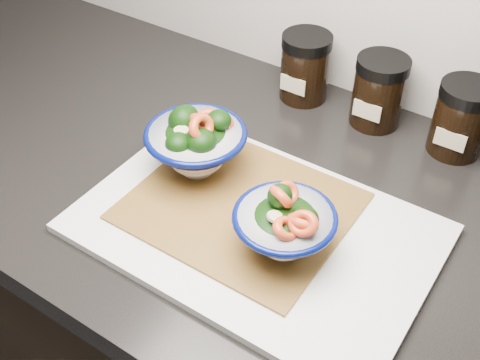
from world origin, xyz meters
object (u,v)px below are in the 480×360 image
Objects in this scene: bowl_left at (196,143)px; spice_jar_b at (379,91)px; spice_jar_a at (305,67)px; spice_jar_c at (461,119)px; cutting_board at (255,228)px; bowl_right at (285,226)px.

bowl_left is 1.26× the size of spice_jar_b.
bowl_left reaches higher than spice_jar_a.
spice_jar_c is (0.28, 0.26, -0.00)m from bowl_left.
bowl_left is at bearing 159.84° from cutting_board.
spice_jar_a and spice_jar_c have the same top height.
bowl_right is at bearing -107.43° from spice_jar_c.
spice_jar_a is at bearing 180.00° from spice_jar_b.
bowl_left reaches higher than cutting_board.
cutting_board is at bearing 162.01° from bowl_right.
spice_jar_c is at bearing 43.03° from bowl_left.
cutting_board is 0.07m from bowl_right.
bowl_right is 1.12× the size of spice_jar_a.
spice_jar_b is at bearing 180.00° from spice_jar_c.
bowl_right is (0.18, -0.06, -0.01)m from bowl_left.
bowl_left is 0.31m from spice_jar_b.
cutting_board is 3.98× the size of spice_jar_c.
spice_jar_c is at bearing 63.42° from cutting_board.
spice_jar_c is at bearing 72.57° from bowl_right.
spice_jar_b is at bearing 94.59° from bowl_right.
spice_jar_b is (-0.03, 0.33, 0.00)m from bowl_right.
cutting_board is at bearing -71.55° from spice_jar_a.
spice_jar_b and spice_jar_c have the same top height.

